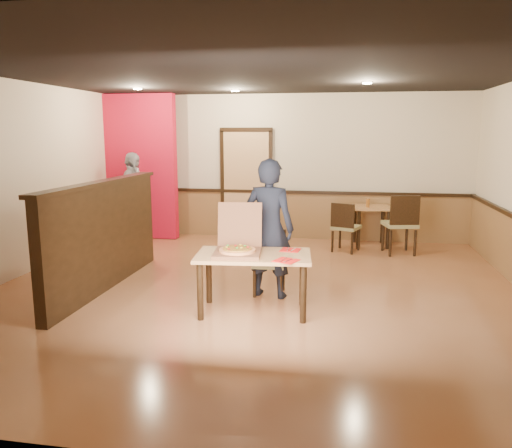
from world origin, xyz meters
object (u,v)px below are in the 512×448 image
at_px(side_table, 371,216).
at_px(diner_chair, 270,259).
at_px(side_chair_right, 401,222).
at_px(condiment, 368,203).
at_px(side_chair_left, 345,225).
at_px(passerby, 133,198).
at_px(pizza_box, 238,248).
at_px(main_table, 253,263).
at_px(diner, 269,229).

bearing_deg(side_table, diner_chair, -114.91).
bearing_deg(diner_chair, side_table, 63.55).
xyz_separation_m(side_chair_right, condiment, (-0.54, 0.50, 0.25)).
relative_size(diner_chair, side_chair_left, 0.94).
bearing_deg(diner_chair, passerby, 137.92).
distance_m(side_chair_right, pizza_box, 3.87).
bearing_deg(side_chair_right, diner_chair, 39.49).
bearing_deg(main_table, side_chair_left, 66.39).
bearing_deg(condiment, side_chair_right, -42.41).
distance_m(side_chair_right, side_table, 0.78).
bearing_deg(side_chair_right, side_chair_left, -13.62).
xyz_separation_m(main_table, side_table, (1.50, 3.82, -0.03)).
bearing_deg(passerby, diner_chair, -131.45).
bearing_deg(diner, side_chair_left, -99.90).
relative_size(side_chair_left, side_chair_right, 0.84).
bearing_deg(side_chair_left, side_chair_right, -160.50).
relative_size(main_table, pizza_box, 2.04).
bearing_deg(side_chair_left, condiment, -109.13).
xyz_separation_m(side_chair_right, passerby, (-4.88, 0.12, 0.29)).
relative_size(side_chair_right, condiment, 6.71).
xyz_separation_m(side_chair_left, diner, (-0.94, -2.60, 0.40)).
height_order(side_chair_left, condiment, condiment).
bearing_deg(condiment, side_chair_left, -129.50).
bearing_deg(diner, diner_chair, -75.99).
bearing_deg(side_table, passerby, -173.44).
bearing_deg(pizza_box, main_table, -2.68).
distance_m(side_chair_left, diner, 2.79).
distance_m(side_chair_left, pizza_box, 3.45).
height_order(side_table, passerby, passerby).
bearing_deg(side_chair_right, pizza_box, 43.42).
bearing_deg(condiment, diner_chair, -114.65).
distance_m(side_chair_right, diner, 3.21).
height_order(side_chair_left, side_table, side_chair_left).
relative_size(diner, pizza_box, 2.62).
distance_m(diner_chair, side_table, 3.38).
bearing_deg(condiment, diner, -113.50).
distance_m(main_table, pizza_box, 0.25).
bearing_deg(side_table, side_chair_left, -127.73).
relative_size(side_chair_left, passerby, 0.51).
distance_m(side_chair_left, condiment, 0.71).
xyz_separation_m(side_table, pizza_box, (-1.68, -3.83, 0.21)).
relative_size(side_chair_left, condiment, 5.66).
height_order(side_table, diner, diner).
relative_size(main_table, side_table, 1.80).
distance_m(diner_chair, pizza_box, 0.87).
bearing_deg(diner_chair, side_chair_right, 50.70).
xyz_separation_m(side_chair_left, condiment, (0.40, 0.48, 0.33)).
xyz_separation_m(diner, passerby, (-3.00, 2.70, -0.02)).
bearing_deg(condiment, main_table, -111.13).
bearing_deg(diner, main_table, 91.88).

